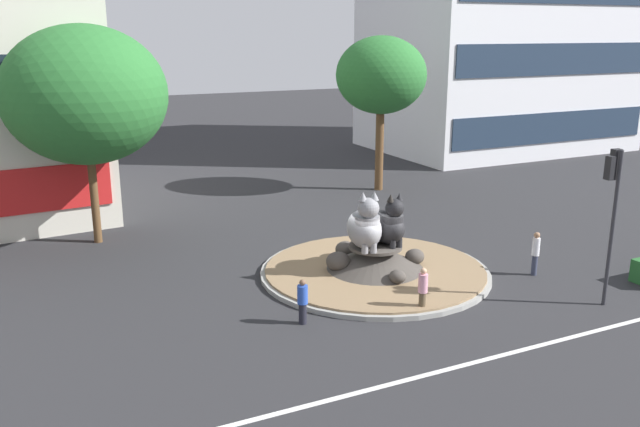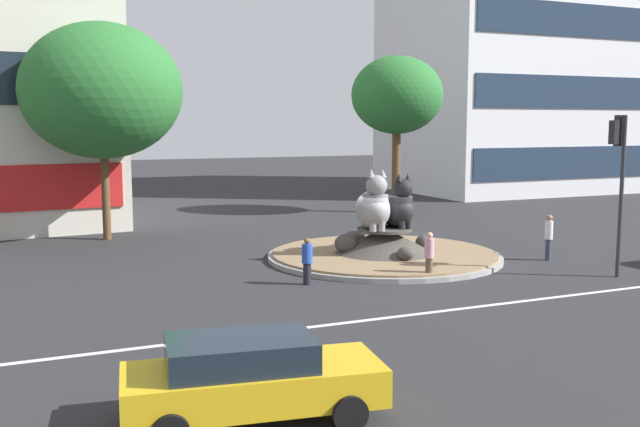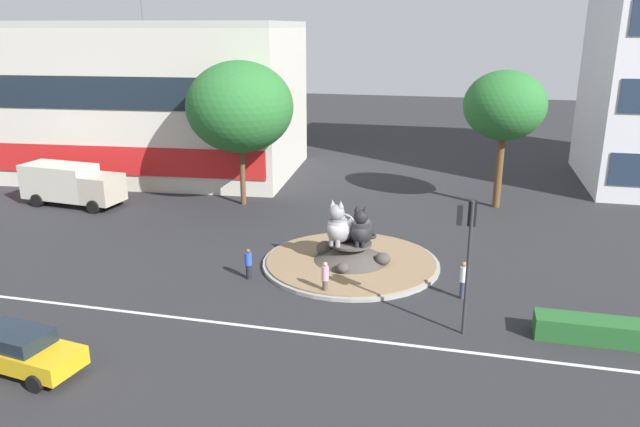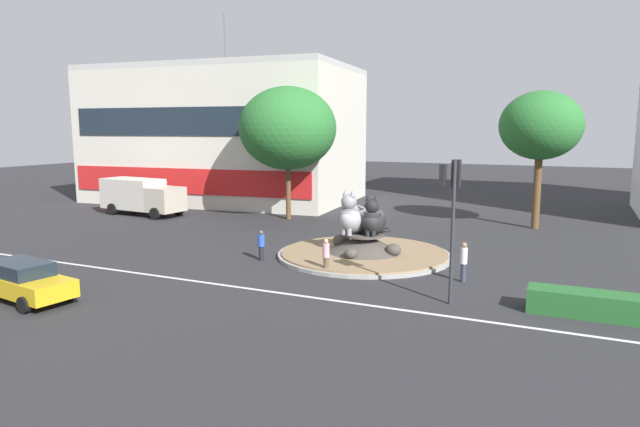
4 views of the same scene
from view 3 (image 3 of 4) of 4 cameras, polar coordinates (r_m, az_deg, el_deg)
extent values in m
plane|color=#28282B|center=(31.64, 2.91, -4.81)|extent=(160.00, 160.00, 0.00)
cube|color=silver|center=(24.87, -0.51, -11.27)|extent=(112.00, 0.20, 0.01)
cylinder|color=gray|center=(31.61, 2.92, -4.66)|extent=(9.16, 9.16, 0.18)
cylinder|color=#846B4C|center=(31.56, 2.92, -4.44)|extent=(8.79, 8.79, 0.08)
cone|color=#423D38|center=(31.37, 2.93, -3.55)|extent=(3.87, 3.87, 0.97)
cylinder|color=#423D38|center=(31.22, 2.95, -2.83)|extent=(2.13, 2.13, 0.12)
ellipsoid|color=#423D38|center=(30.92, 5.92, -4.27)|extent=(0.79, 0.74, 0.63)
ellipsoid|color=#423D38|center=(33.09, 2.77, -2.69)|extent=(0.84, 0.81, 0.68)
ellipsoid|color=#423D38|center=(32.03, 0.50, -3.27)|extent=(0.95, 1.00, 0.76)
ellipsoid|color=#423D38|center=(29.84, 2.15, -5.14)|extent=(0.63, 0.66, 0.51)
ellipsoid|color=gray|center=(31.04, 2.00, -1.36)|extent=(1.75, 2.30, 1.49)
cylinder|color=gray|center=(30.64, 1.67, -1.28)|extent=(1.17, 1.17, 0.93)
sphere|color=gray|center=(30.26, 1.56, 0.10)|extent=(0.82, 0.82, 0.82)
torus|color=gray|center=(31.82, 3.18, -2.04)|extent=(1.14, 1.14, 0.19)
cone|color=gray|center=(30.03, 1.95, 0.90)|extent=(0.40, 0.40, 0.33)
cone|color=gray|center=(30.22, 1.18, 1.01)|extent=(0.40, 0.40, 0.33)
cylinder|color=gray|center=(30.52, 1.67, -2.80)|extent=(0.26, 0.26, 0.37)
cylinder|color=gray|center=(30.66, 1.10, -2.70)|extent=(0.26, 0.26, 0.37)
ellipsoid|color=black|center=(30.93, 3.95, -1.60)|extent=(1.27, 1.91, 1.35)
cylinder|color=black|center=(30.54, 3.87, -1.55)|extent=(0.92, 0.92, 0.84)
sphere|color=black|center=(30.18, 3.87, -0.31)|extent=(0.74, 0.74, 0.74)
torus|color=black|center=(31.79, 4.64, -2.12)|extent=(0.84, 0.84, 0.17)
cone|color=black|center=(30.03, 4.27, 0.45)|extent=(0.32, 0.32, 0.30)
cone|color=black|center=(30.08, 3.50, 0.49)|extent=(0.32, 0.32, 0.30)
cylinder|color=black|center=(30.46, 4.06, -2.92)|extent=(0.24, 0.24, 0.34)
cylinder|color=black|center=(30.49, 3.49, -2.88)|extent=(0.24, 0.24, 0.34)
cylinder|color=#2D2D33|center=(24.40, 13.73, -5.15)|extent=(0.14, 0.14, 5.57)
cube|color=black|center=(23.86, 14.15, 0.08)|extent=(0.34, 0.26, 1.05)
sphere|color=red|center=(23.85, 14.22, 0.85)|extent=(0.18, 0.18, 0.18)
sphere|color=#392706|center=(23.93, 14.17, 0.13)|extent=(0.18, 0.18, 0.18)
sphere|color=black|center=(24.03, 14.11, -0.59)|extent=(0.18, 0.18, 0.18)
cube|color=black|center=(23.69, 13.02, -0.10)|extent=(0.22, 0.29, 0.80)
cube|color=beige|center=(52.96, -15.45, 10.13)|extent=(24.51, 15.80, 11.72)
cube|color=red|center=(47.29, -18.52, 4.73)|extent=(22.42, 2.01, 2.11)
cube|color=#19232D|center=(46.57, -19.09, 10.65)|extent=(21.48, 1.89, 2.34)
cube|color=#B2B2AD|center=(52.62, -15.99, 16.73)|extent=(24.51, 15.80, 0.50)
cube|color=#235B28|center=(26.70, 26.23, -10.01)|extent=(6.22, 1.20, 0.90)
cylinder|color=brown|center=(41.99, -7.29, 3.42)|extent=(0.37, 0.37, 3.87)
ellipsoid|color=#286B2D|center=(41.12, -7.55, 9.91)|extent=(7.13, 7.13, 6.06)
cylinder|color=brown|center=(42.65, 16.46, 3.69)|extent=(0.50, 0.50, 4.77)
ellipsoid|color=#286B2D|center=(41.88, 16.99, 9.71)|extent=(5.34, 5.34, 4.54)
cylinder|color=brown|center=(48.16, -7.46, 5.44)|extent=(0.55, 0.55, 4.27)
ellipsoid|color=#337F38|center=(47.43, -7.69, 11.08)|extent=(6.57, 6.57, 5.58)
cylinder|color=brown|center=(27.99, 0.48, -6.99)|extent=(0.25, 0.25, 0.76)
cylinder|color=pink|center=(27.71, 0.49, -5.65)|extent=(0.33, 0.33, 0.66)
sphere|color=tan|center=(27.54, 0.49, -4.81)|extent=(0.22, 0.22, 0.22)
cylinder|color=black|center=(29.97, -6.72, -5.46)|extent=(0.26, 0.26, 0.72)
cylinder|color=#284CB2|center=(29.72, -6.77, -4.26)|extent=(0.35, 0.35, 0.63)
sphere|color=brown|center=(29.57, -6.80, -3.51)|extent=(0.21, 0.21, 0.21)
cylinder|color=#33384C|center=(28.42, 13.23, -7.02)|extent=(0.23, 0.23, 0.83)
cylinder|color=silver|center=(28.12, 13.34, -5.58)|extent=(0.30, 0.30, 0.72)
sphere|color=#936B4C|center=(27.94, 13.40, -4.68)|extent=(0.24, 0.24, 0.24)
cube|color=gold|center=(24.69, -26.31, -11.72)|extent=(4.83, 2.44, 0.68)
cube|color=#19232D|center=(24.58, -26.87, -10.32)|extent=(2.79, 1.92, 0.54)
cylinder|color=black|center=(24.34, -22.17, -12.50)|extent=(0.67, 0.31, 0.64)
cylinder|color=black|center=(23.31, -25.25, -14.29)|extent=(0.67, 0.31, 0.64)
cylinder|color=black|center=(26.40, -27.04, -10.75)|extent=(0.67, 0.31, 0.64)
cube|color=#B7AD99|center=(43.31, -19.76, 2.19)|extent=(2.34, 2.58, 1.84)
cube|color=beige|center=(45.53, -23.27, 2.82)|extent=(5.15, 2.85, 2.35)
cylinder|color=black|center=(44.40, -18.62, 1.42)|extent=(0.92, 0.39, 0.90)
cylinder|color=black|center=(42.62, -20.54, 0.58)|extent=(0.92, 0.39, 0.90)
cylinder|color=black|center=(47.35, -23.10, 1.89)|extent=(0.92, 0.39, 0.90)
cylinder|color=black|center=(45.69, -25.07, 1.12)|extent=(0.92, 0.39, 0.90)
camera|label=1|loc=(19.76, -54.23, 2.93)|focal=37.38mm
camera|label=2|loc=(20.38, -59.57, -10.47)|focal=40.51mm
camera|label=4|loc=(7.01, 66.02, -42.36)|focal=31.20mm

